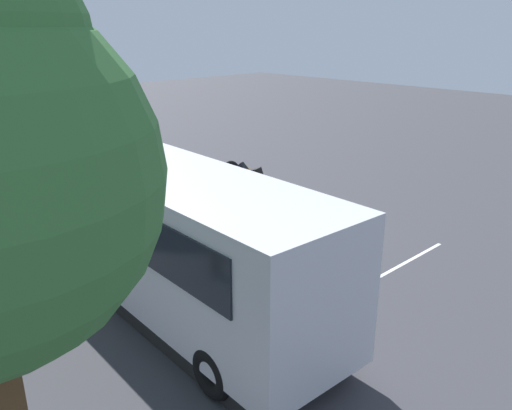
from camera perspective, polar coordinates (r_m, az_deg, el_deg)
ground_plane at (r=15.99m, az=-1.86°, el=-3.03°), size 80.00×80.00×0.00m
tour_bus at (r=11.88m, az=-10.88°, el=-2.97°), size 10.42×3.03×3.25m
spectator_far_left at (r=12.75m, az=1.61°, el=-4.18°), size 0.58×0.38×1.69m
spectator_left at (r=13.68m, az=-0.84°, el=-2.34°), size 0.57×0.33×1.72m
spectator_centre at (r=14.59m, az=-4.47°, el=-1.13°), size 0.58×0.34×1.69m
parked_motorcycle_silver at (r=14.50m, az=-7.69°, el=-3.58°), size 2.05×0.58×0.99m
stunt_motorcycle at (r=17.67m, az=-0.56°, el=2.71°), size 1.89×0.97×1.77m
bay_line_a at (r=14.62m, az=16.34°, el=-6.08°), size 0.15×3.60×0.01m
bay_line_b at (r=15.91m, az=8.30°, el=-3.34°), size 0.16×3.81×0.01m
bay_line_c at (r=17.49m, az=1.62°, el=-1.00°), size 0.17×4.81×0.01m
bay_line_d at (r=19.30m, az=-3.87°, el=0.93°), size 0.16×3.97×0.01m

